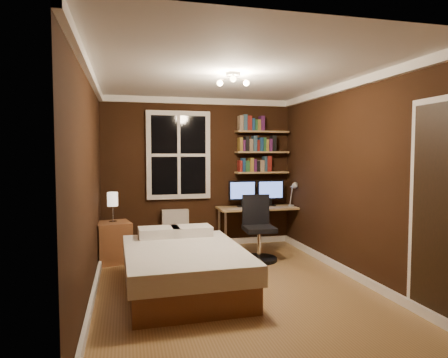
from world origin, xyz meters
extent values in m
plane|color=olive|center=(0.00, 0.00, 0.00)|extent=(4.20, 4.20, 0.00)
cube|color=black|center=(0.00, 2.10, 1.25)|extent=(3.20, 0.04, 2.50)
cube|color=black|center=(-1.60, 0.00, 1.25)|extent=(0.04, 4.20, 2.50)
cube|color=black|center=(1.60, 0.00, 1.25)|extent=(0.04, 4.20, 2.50)
cube|color=white|center=(0.00, 0.00, 2.50)|extent=(3.20, 4.20, 0.02)
cube|color=white|center=(-0.35, 2.06, 1.55)|extent=(1.06, 0.06, 1.46)
cube|color=tan|center=(1.08, 1.98, 1.25)|extent=(0.92, 0.22, 0.03)
cube|color=tan|center=(1.08, 1.98, 1.60)|extent=(0.92, 0.22, 0.03)
cube|color=tan|center=(1.08, 1.98, 1.95)|extent=(0.92, 0.22, 0.03)
cube|color=brown|center=(-0.57, -0.09, 0.14)|extent=(1.29, 1.81, 0.28)
cube|color=silver|center=(-0.57, -0.09, 0.39)|extent=(1.36, 1.86, 0.21)
cube|color=white|center=(-0.80, 0.60, 0.56)|extent=(0.52, 0.37, 0.12)
cube|color=white|center=(-0.38, 0.61, 0.56)|extent=(0.52, 0.37, 0.12)
cube|color=brown|center=(-1.40, 1.38, 0.29)|extent=(0.56, 0.56, 0.59)
cube|color=silver|center=(-0.42, 1.98, 0.32)|extent=(0.43, 0.15, 0.65)
cube|color=tan|center=(0.99, 1.81, 0.66)|extent=(1.42, 0.53, 0.04)
cylinder|color=beige|center=(0.34, 1.59, 0.32)|extent=(0.04, 0.04, 0.64)
cylinder|color=beige|center=(1.64, 1.59, 0.32)|extent=(0.04, 0.04, 0.64)
cylinder|color=beige|center=(0.34, 2.04, 0.32)|extent=(0.04, 0.04, 0.64)
cylinder|color=beige|center=(1.64, 2.04, 0.32)|extent=(0.04, 0.04, 0.64)
cylinder|color=black|center=(0.68, 0.94, 0.03)|extent=(0.53, 0.53, 0.05)
cylinder|color=silver|center=(0.68, 0.94, 0.25)|extent=(0.06, 0.06, 0.39)
cube|color=black|center=(0.68, 0.94, 0.48)|extent=(0.45, 0.45, 0.07)
cube|color=black|center=(0.69, 1.13, 0.73)|extent=(0.41, 0.07, 0.45)
camera|label=1|loc=(-1.21, -4.55, 1.59)|focal=32.00mm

